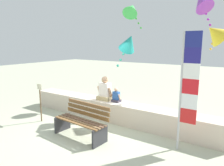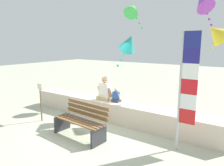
{
  "view_description": "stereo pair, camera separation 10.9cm",
  "coord_description": "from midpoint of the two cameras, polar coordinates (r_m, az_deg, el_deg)",
  "views": [
    {
      "loc": [
        3.51,
        -4.55,
        2.45
      ],
      "look_at": [
        -0.08,
        0.85,
        1.22
      ],
      "focal_mm": 33.46,
      "sensor_mm": 36.0,
      "label": 1
    },
    {
      "loc": [
        3.6,
        -4.49,
        2.45
      ],
      "look_at": [
        -0.08,
        0.85,
        1.22
      ],
      "focal_mm": 33.46,
      "sensor_mm": 36.0,
      "label": 2
    }
  ],
  "objects": [
    {
      "name": "ground_plane",
      "position": [
        6.25,
        -3.4,
        -12.37
      ],
      "size": [
        40.0,
        40.0,
        0.0
      ],
      "primitive_type": "plane",
      "color": "#ACB196"
    },
    {
      "name": "seawall_ledge",
      "position": [
        6.78,
        1.03,
        -7.65
      ],
      "size": [
        6.66,
        0.63,
        0.62
      ],
      "primitive_type": "cube",
      "color": "beige",
      "rests_on": "ground"
    },
    {
      "name": "park_bench",
      "position": [
        5.68,
        -7.88,
        -10.37
      ],
      "size": [
        1.57,
        0.72,
        0.88
      ],
      "color": "brown",
      "rests_on": "ground"
    },
    {
      "name": "person_adult",
      "position": [
        6.85,
        -1.45,
        -2.12
      ],
      "size": [
        0.51,
        0.38,
        0.78
      ],
      "color": "tan",
      "rests_on": "seawall_ledge"
    },
    {
      "name": "person_child",
      "position": [
        6.64,
        1.61,
        -3.65
      ],
      "size": [
        0.3,
        0.22,
        0.46
      ],
      "color": "#3C3749",
      "rests_on": "seawall_ledge"
    },
    {
      "name": "flag_banner",
      "position": [
        4.84,
        20.11,
        -0.41
      ],
      "size": [
        0.4,
        0.05,
        2.71
      ],
      "color": "#B7B7BC",
      "rests_on": "ground"
    },
    {
      "name": "kite_teal",
      "position": [
        6.81,
        5.12,
        10.89
      ],
      "size": [
        0.91,
        0.83,
        1.13
      ],
      "color": "teal"
    },
    {
      "name": "kite_green",
      "position": [
        8.65,
        5.98,
        19.41
      ],
      "size": [
        0.79,
        0.89,
        1.16
      ],
      "color": "green"
    },
    {
      "name": "kite_yellow",
      "position": [
        8.01,
        27.03,
        12.08
      ],
      "size": [
        1.13,
        1.06,
        1.04
      ],
      "color": "yellow"
    },
    {
      "name": "kite_purple",
      "position": [
        7.94,
        23.95,
        19.57
      ],
      "size": [
        1.0,
        0.98,
        1.16
      ],
      "color": "purple"
    },
    {
      "name": "sign_post",
      "position": [
        6.97,
        -18.5,
        -4.16
      ],
      "size": [
        0.24,
        0.05,
        1.22
      ],
      "color": "brown",
      "rests_on": "ground"
    }
  ]
}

